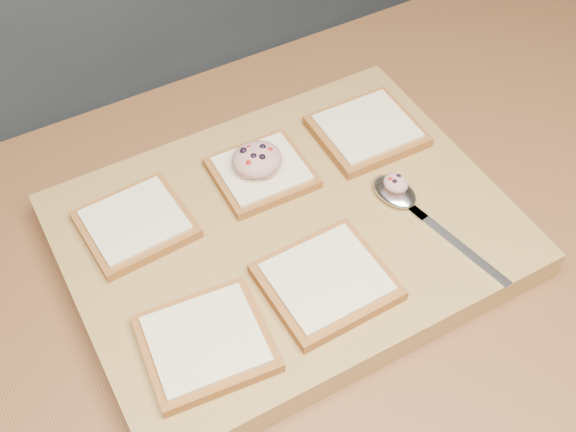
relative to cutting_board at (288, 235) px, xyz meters
name	(u,v)px	position (x,y,z in m)	size (l,w,h in m)	color
island_counter	(384,390)	(0.16, -0.06, -0.47)	(2.00, 0.80, 0.90)	slate
cutting_board	(288,235)	(0.00, 0.00, 0.00)	(0.50, 0.38, 0.04)	#9F7D44
bread_far_left	(136,224)	(-0.16, 0.08, 0.03)	(0.12, 0.12, 0.02)	#915A25
bread_far_center	(262,172)	(0.01, 0.08, 0.03)	(0.12, 0.11, 0.02)	#915A25
bread_far_right	(367,130)	(0.16, 0.08, 0.03)	(0.13, 0.12, 0.02)	#915A25
bread_near_left	(206,343)	(-0.15, -0.10, 0.03)	(0.14, 0.13, 0.02)	#915A25
bread_near_center	(326,281)	(-0.01, -0.09, 0.03)	(0.13, 0.12, 0.02)	#915A25
tuna_salad_dollop	(257,159)	(0.00, 0.09, 0.05)	(0.06, 0.06, 0.03)	tan
spoon	(403,199)	(0.14, -0.04, 0.03)	(0.07, 0.21, 0.01)	silver
spoon_salad	(396,183)	(0.13, -0.02, 0.04)	(0.03, 0.03, 0.02)	tan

